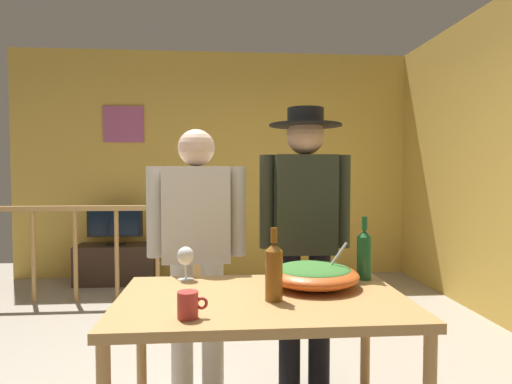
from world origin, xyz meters
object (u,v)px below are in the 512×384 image
flat_screen_tv (115,223)px  serving_table (262,314)px  wine_bottle_amber (274,270)px  wine_bottle_green (364,254)px  tv_console (116,264)px  framed_picture (124,124)px  salad_bowl (313,274)px  wine_glass (186,257)px  person_standing_left (197,239)px  mug_red (188,305)px  person_standing_right (305,223)px  stair_railing (133,241)px

flat_screen_tv → serving_table: bearing=-66.9°
flat_screen_tv → wine_bottle_amber: 3.64m
wine_bottle_green → wine_bottle_amber: wine_bottle_green is taller
tv_console → flat_screen_tv: flat_screen_tv is taller
framed_picture → serving_table: (1.36, -3.60, -1.20)m
tv_console → salad_bowl: bearing=-62.4°
wine_glass → person_standing_left: (0.04, 0.36, 0.04)m
wine_glass → mug_red: bearing=-84.6°
person_standing_left → wine_glass: bearing=82.5°
serving_table → wine_bottle_green: wine_bottle_green is taller
wine_glass → wine_bottle_green: 0.90m
wine_bottle_green → person_standing_right: size_ratio=0.19×
stair_railing → person_standing_left: 2.09m
flat_screen_tv → salad_bowl: bearing=-62.1°
person_standing_right → mug_red: bearing=58.1°
mug_red → person_standing_right: 1.14m
stair_railing → wine_bottle_amber: size_ratio=6.83×
serving_table → person_standing_right: bearing=64.7°
framed_picture → person_standing_left: bearing=-70.5°
wine_glass → salad_bowl: bearing=-16.0°
framed_picture → person_standing_left: framed_picture is taller
serving_table → salad_bowl: salad_bowl is taller
serving_table → salad_bowl: bearing=29.4°
tv_console → person_standing_right: person_standing_right is taller
stair_railing → wine_bottle_amber: bearing=-67.5°
salad_bowl → wine_bottle_green: bearing=21.8°
mug_red → person_standing_left: person_standing_left is taller
tv_console → wine_bottle_amber: wine_bottle_amber is taller
flat_screen_tv → stair_railing: bearing=-63.6°
tv_console → wine_glass: bearing=-70.8°
wine_bottle_green → mug_red: bearing=-148.2°
wine_bottle_amber → tv_console: bearing=113.1°
mug_red → person_standing_left: bearing=91.1°
framed_picture → serving_table: bearing=-69.3°
framed_picture → stair_railing: size_ratio=0.23×
tv_console → stair_railing: bearing=-64.7°
flat_screen_tv → serving_table: (1.40, -3.27, -0.03)m
salad_bowl → person_standing_left: (-0.58, 0.53, 0.09)m
salad_bowl → mug_red: (-0.56, -0.41, -0.01)m
serving_table → person_standing_left: size_ratio=0.81×
person_standing_left → person_standing_right: size_ratio=0.92×
wine_bottle_amber → person_standing_right: person_standing_right is taller
framed_picture → serving_table: size_ratio=0.39×
salad_bowl → framed_picture: bearing=115.0°
tv_console → salad_bowl: salad_bowl is taller
flat_screen_tv → serving_table: 3.56m
serving_table → person_standing_left: (-0.32, 0.68, 0.23)m
mug_red → wine_bottle_green: bearing=31.8°
framed_picture → salad_bowl: framed_picture is taller
tv_console → serving_table: bearing=-67.1°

